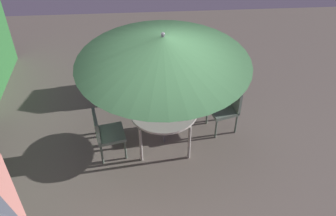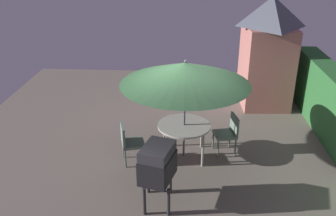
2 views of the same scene
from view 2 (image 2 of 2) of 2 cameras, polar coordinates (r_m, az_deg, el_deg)
name	(u,v)px [view 2 (image 2 of 2)]	position (r m, az deg, el deg)	size (l,w,h in m)	color
ground_plane	(186,146)	(8.65, 2.80, -5.97)	(11.00, 11.00, 0.00)	#6B6056
garden_shed	(267,52)	(10.76, 15.23, 8.48)	(1.69, 1.45, 3.09)	#B26B60
patio_table	(184,127)	(7.95, 2.51, -3.05)	(1.15, 1.15, 0.77)	#B2ADA3
patio_umbrella	(185,73)	(7.46, 2.68, 5.41)	(2.70, 2.70, 2.23)	#4C4C51
bbq_grill	(157,164)	(6.45, -1.65, -8.69)	(0.81, 0.68, 1.20)	black
chair_near_shed	(228,131)	(8.29, 9.40, -3.62)	(0.55, 0.55, 0.90)	slate
chair_far_side	(129,141)	(7.85, -6.09, -5.10)	(0.57, 0.57, 0.90)	slate
potted_plant_by_shed	(175,80)	(11.35, 1.13, 4.44)	(0.56, 0.56, 0.86)	#936651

